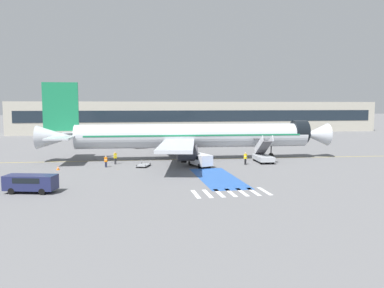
% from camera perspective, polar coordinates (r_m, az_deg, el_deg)
% --- Properties ---
extents(ground_plane, '(600.00, 600.00, 0.00)m').
position_cam_1_polar(ground_plane, '(60.78, 0.25, -2.36)').
color(ground_plane, slate).
extents(apron_leadline_yellow, '(81.10, 4.89, 0.01)m').
position_cam_1_polar(apron_leadline_yellow, '(60.81, 0.24, -2.35)').
color(apron_leadline_yellow, gold).
rests_on(apron_leadline_yellow, ground_plane).
extents(apron_stand_patch_blue, '(4.61, 13.81, 0.01)m').
position_cam_1_polar(apron_stand_patch_blue, '(45.60, 3.91, -5.15)').
color(apron_stand_patch_blue, '#2856A8').
rests_on(apron_stand_patch_blue, ground_plane).
extents(apron_walkway_bar_0, '(0.44, 3.60, 0.01)m').
position_cam_1_polar(apron_walkway_bar_0, '(37.28, 0.57, -7.64)').
color(apron_walkway_bar_0, silver).
rests_on(apron_walkway_bar_0, ground_plane).
extents(apron_walkway_bar_1, '(0.44, 3.60, 0.01)m').
position_cam_1_polar(apron_walkway_bar_1, '(37.52, 2.38, -7.56)').
color(apron_walkway_bar_1, silver).
rests_on(apron_walkway_bar_1, ground_plane).
extents(apron_walkway_bar_2, '(0.44, 3.60, 0.01)m').
position_cam_1_polar(apron_walkway_bar_2, '(37.80, 4.17, -7.47)').
color(apron_walkway_bar_2, silver).
rests_on(apron_walkway_bar_2, ground_plane).
extents(apron_walkway_bar_3, '(0.44, 3.60, 0.01)m').
position_cam_1_polar(apron_walkway_bar_3, '(38.11, 5.93, -7.37)').
color(apron_walkway_bar_3, silver).
rests_on(apron_walkway_bar_3, ground_plane).
extents(apron_walkway_bar_4, '(0.44, 3.60, 0.01)m').
position_cam_1_polar(apron_walkway_bar_4, '(38.46, 7.66, -7.27)').
color(apron_walkway_bar_4, silver).
rests_on(apron_walkway_bar_4, ground_plane).
extents(apron_walkway_bar_5, '(0.44, 3.60, 0.01)m').
position_cam_1_polar(apron_walkway_bar_5, '(38.84, 9.36, -7.17)').
color(apron_walkway_bar_5, silver).
rests_on(apron_walkway_bar_5, ground_plane).
extents(apron_walkway_bar_6, '(0.44, 3.60, 0.01)m').
position_cam_1_polar(apron_walkway_bar_6, '(39.25, 11.02, -7.06)').
color(apron_walkway_bar_6, silver).
rests_on(apron_walkway_bar_6, ground_plane).
extents(airliner, '(47.24, 33.73, 12.25)m').
position_cam_1_polar(airliner, '(60.30, -0.41, 1.25)').
color(airliner, '#B7BCC4').
rests_on(airliner, ground_plane).
extents(boarding_stairs_forward, '(2.47, 5.33, 4.34)m').
position_cam_1_polar(boarding_stairs_forward, '(58.58, 10.79, -1.76)').
color(boarding_stairs_forward, '#ADB2BA').
rests_on(boarding_stairs_forward, ground_plane).
extents(fuel_tanker, '(3.97, 10.03, 3.47)m').
position_cam_1_polar(fuel_tanker, '(80.82, -8.47, 0.88)').
color(fuel_tanker, '#38383D').
rests_on(fuel_tanker, ground_plane).
extents(service_van_0, '(5.35, 3.11, 1.79)m').
position_cam_1_polar(service_van_0, '(41.02, -23.37, -5.32)').
color(service_van_0, '#1E234C').
rests_on(service_van_0, ground_plane).
extents(service_van_1, '(3.09, 5.01, 1.83)m').
position_cam_1_polar(service_van_1, '(53.65, 1.15, -2.27)').
color(service_van_1, silver).
rests_on(service_van_1, ground_plane).
extents(baggage_cart, '(2.37, 2.97, 0.87)m').
position_cam_1_polar(baggage_cart, '(53.96, -7.42, -3.19)').
color(baggage_cart, gray).
rests_on(baggage_cart, ground_plane).
extents(ground_crew_0, '(0.49, 0.40, 1.88)m').
position_cam_1_polar(ground_crew_0, '(56.71, -11.62, -1.96)').
color(ground_crew_0, '#2D2D33').
rests_on(ground_crew_0, ground_plane).
extents(ground_crew_1, '(0.47, 0.32, 1.77)m').
position_cam_1_polar(ground_crew_1, '(57.37, -1.54, -1.83)').
color(ground_crew_1, black).
rests_on(ground_crew_1, ground_plane).
extents(ground_crew_2, '(0.45, 0.48, 1.83)m').
position_cam_1_polar(ground_crew_2, '(55.84, 8.14, -2.06)').
color(ground_crew_2, black).
rests_on(ground_crew_2, ground_plane).
extents(ground_crew_3, '(0.49, 0.39, 1.63)m').
position_cam_1_polar(ground_crew_3, '(54.29, -12.99, -2.51)').
color(ground_crew_3, '#191E38').
rests_on(ground_crew_3, ground_plane).
extents(traffic_cone_0, '(0.46, 0.46, 0.51)m').
position_cam_1_polar(traffic_cone_0, '(54.06, -19.76, -3.47)').
color(traffic_cone_0, orange).
rests_on(traffic_cone_0, ground_plane).
extents(terminal_building, '(118.19, 12.10, 9.90)m').
position_cam_1_polar(terminal_building, '(123.31, 1.47, 4.14)').
color(terminal_building, '#B2AD9E').
rests_on(terminal_building, ground_plane).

